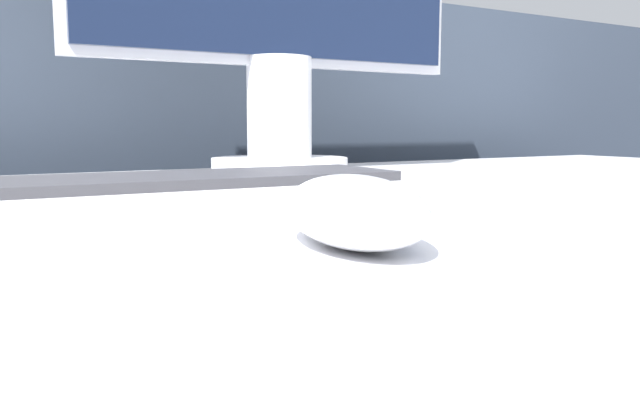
{
  "coord_description": "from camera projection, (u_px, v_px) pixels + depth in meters",
  "views": [
    {
      "loc": [
        -0.13,
        -0.36,
        0.8
      ],
      "look_at": [
        0.04,
        -0.05,
        0.76
      ],
      "focal_mm": 35.0,
      "sensor_mm": 36.0,
      "label": 1
    }
  ],
  "objects": [
    {
      "name": "computer_mouse_near",
      "position": [
        354.0,
        211.0,
        0.33
      ],
      "size": [
        0.09,
        0.13,
        0.04
      ],
      "rotation": [
        0.0,
        0.0,
        -0.18
      ],
      "color": "white",
      "rests_on": "desk"
    },
    {
      "name": "keyboard",
      "position": [
        188.0,
        190.0,
        0.5
      ],
      "size": [
        0.37,
        0.13,
        0.02
      ],
      "rotation": [
        0.0,
        0.0,
        -0.03
      ],
      "color": "silver",
      "rests_on": "desk"
    },
    {
      "name": "partition_panel",
      "position": [
        73.0,
        305.0,
        0.98
      ],
      "size": [
        5.0,
        0.03,
        1.05
      ],
      "color": "#333D4C",
      "rests_on": "ground_plane"
    }
  ]
}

